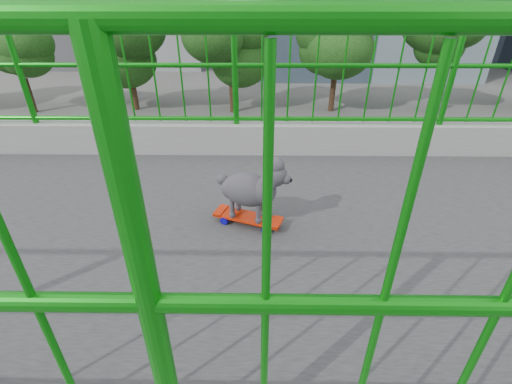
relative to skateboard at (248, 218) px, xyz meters
The scene contains 7 objects.
road 14.80m from the skateboard, behind, with size 18.00×90.00×0.02m, color black.
street_trees 26.19m from the skateboard, behind, with size 5.30×60.40×7.26m.
skateboard is the anchor object (origin of this frame).
poodle 0.25m from the skateboard, 69.80° to the left, with size 0.32×0.50×0.44m.
car_2 17.68m from the skateboard, 138.18° to the left, with size 2.26×4.91×1.36m, color black.
car_3 20.19m from the skateboard, 143.79° to the right, with size 2.22×5.47×1.59m, color black.
car_4 20.90m from the skateboard, 159.81° to the left, with size 1.68×4.18×1.42m, color gray.
Camera 1 is at (1.93, -1.76, 8.43)m, focal length 24.44 mm.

